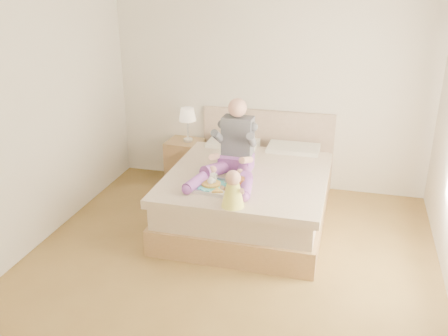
% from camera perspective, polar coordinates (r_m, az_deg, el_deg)
% --- Properties ---
extents(room, '(4.02, 4.22, 2.71)m').
position_cam_1_polar(room, '(4.28, 1.46, 5.98)').
color(room, brown).
rests_on(room, ground).
extents(bed, '(1.70, 2.18, 1.00)m').
position_cam_1_polar(bed, '(5.70, 3.09, -2.63)').
color(bed, olive).
rests_on(bed, ground).
extents(nightstand, '(0.48, 0.43, 0.56)m').
position_cam_1_polar(nightstand, '(6.68, -4.40, 0.82)').
color(nightstand, olive).
rests_on(nightstand, ground).
extents(lamp, '(0.22, 0.22, 0.45)m').
position_cam_1_polar(lamp, '(6.46, -4.20, 5.91)').
color(lamp, silver).
rests_on(lamp, nightstand).
extents(adult, '(0.70, 0.99, 0.82)m').
position_cam_1_polar(adult, '(5.32, 1.08, 1.78)').
color(adult, '#783A93').
rests_on(adult, bed).
extents(tray, '(0.55, 0.46, 0.14)m').
position_cam_1_polar(tray, '(5.02, -0.42, -2.07)').
color(tray, silver).
rests_on(tray, bed).
extents(baby, '(0.24, 0.32, 0.36)m').
position_cam_1_polar(baby, '(4.62, 1.06, -2.71)').
color(baby, '#FFFD50').
rests_on(baby, bed).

